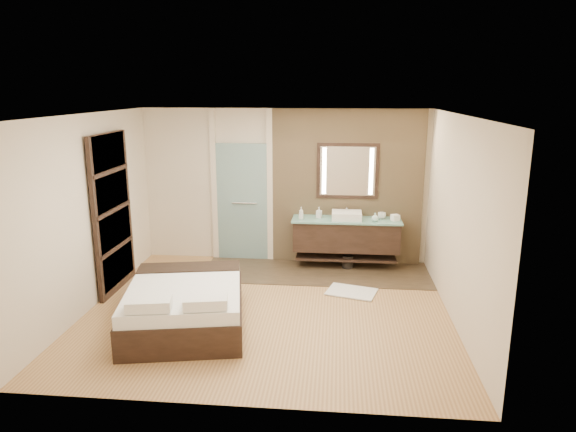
# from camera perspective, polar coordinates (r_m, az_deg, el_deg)

# --- Properties ---
(floor) EXTENTS (5.00, 5.00, 0.00)m
(floor) POSITION_cam_1_polar(r_m,az_deg,el_deg) (7.32, -2.23, -10.42)
(floor) COLOR #98683F
(floor) RESTS_ON ground
(tile_strip) EXTENTS (3.80, 1.30, 0.01)m
(tile_strip) POSITION_cam_1_polar(r_m,az_deg,el_deg) (8.75, 3.10, -6.22)
(tile_strip) COLOR #32271B
(tile_strip) RESTS_ON floor
(stone_wall) EXTENTS (2.60, 0.08, 2.70)m
(stone_wall) POSITION_cam_1_polar(r_m,az_deg,el_deg) (8.97, 6.58, 3.14)
(stone_wall) COLOR tan
(stone_wall) RESTS_ON floor
(vanity) EXTENTS (1.85, 0.55, 0.88)m
(vanity) POSITION_cam_1_polar(r_m,az_deg,el_deg) (8.87, 6.47, -2.10)
(vanity) COLOR black
(vanity) RESTS_ON stone_wall
(mirror_unit) EXTENTS (1.06, 0.04, 0.96)m
(mirror_unit) POSITION_cam_1_polar(r_m,az_deg,el_deg) (8.87, 6.64, 4.98)
(mirror_unit) COLOR black
(mirror_unit) RESTS_ON stone_wall
(frosted_door) EXTENTS (1.10, 0.12, 2.70)m
(frosted_door) POSITION_cam_1_polar(r_m,az_deg,el_deg) (9.16, -5.11, 2.08)
(frosted_door) COLOR #B4E3E3
(frosted_door) RESTS_ON floor
(shoji_partition) EXTENTS (0.06, 1.20, 2.40)m
(shoji_partition) POSITION_cam_1_polar(r_m,az_deg,el_deg) (8.15, -18.89, 0.36)
(shoji_partition) COLOR black
(shoji_partition) RESTS_ON floor
(bed) EXTENTS (1.77, 2.06, 0.70)m
(bed) POSITION_cam_1_polar(r_m,az_deg,el_deg) (6.88, -11.34, -9.72)
(bed) COLOR black
(bed) RESTS_ON floor
(bath_mat) EXTENTS (0.83, 0.68, 0.02)m
(bath_mat) POSITION_cam_1_polar(r_m,az_deg,el_deg) (7.95, 7.07, -8.35)
(bath_mat) COLOR silver
(bath_mat) RESTS_ON floor
(waste_bin) EXTENTS (0.25, 0.25, 0.24)m
(waste_bin) POSITION_cam_1_polar(r_m,az_deg,el_deg) (8.94, 6.65, -5.07)
(waste_bin) COLOR black
(waste_bin) RESTS_ON floor
(tissue_box) EXTENTS (0.16, 0.16, 0.10)m
(tissue_box) POSITION_cam_1_polar(r_m,az_deg,el_deg) (8.80, 11.82, -0.18)
(tissue_box) COLOR white
(tissue_box) RESTS_ON vanity
(soap_bottle_a) EXTENTS (0.09, 0.09, 0.21)m
(soap_bottle_a) POSITION_cam_1_polar(r_m,az_deg,el_deg) (8.70, 1.47, 0.33)
(soap_bottle_a) COLOR silver
(soap_bottle_a) RESTS_ON vanity
(soap_bottle_b) EXTENTS (0.10, 0.10, 0.19)m
(soap_bottle_b) POSITION_cam_1_polar(r_m,az_deg,el_deg) (8.81, 3.46, 0.41)
(soap_bottle_b) COLOR #B2B2B2
(soap_bottle_b) RESTS_ON vanity
(soap_bottle_c) EXTENTS (0.15, 0.15, 0.15)m
(soap_bottle_c) POSITION_cam_1_polar(r_m,az_deg,el_deg) (8.68, 9.65, -0.12)
(soap_bottle_c) COLOR #BDEDE5
(soap_bottle_c) RESTS_ON vanity
(cup) EXTENTS (0.15, 0.15, 0.11)m
(cup) POSITION_cam_1_polar(r_m,az_deg,el_deg) (8.88, 10.39, 0.04)
(cup) COLOR silver
(cup) RESTS_ON vanity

